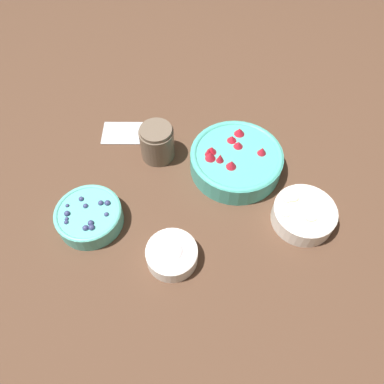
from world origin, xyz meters
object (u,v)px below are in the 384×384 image
(bowl_strawberries, at_px, (236,159))
(bowl_blueberries, at_px, (89,216))
(bowl_bananas, at_px, (304,214))
(jar_chocolate, at_px, (157,143))
(bowl_cream, at_px, (172,254))

(bowl_strawberries, bearing_deg, bowl_blueberries, -131.88)
(bowl_blueberries, distance_m, bowl_bananas, 0.54)
(bowl_bananas, xyz_separation_m, jar_chocolate, (-0.44, 0.05, 0.02))
(bowl_blueberries, xyz_separation_m, bowl_cream, (0.24, -0.01, -0.00))
(bowl_bananas, bearing_deg, bowl_blueberries, -156.11)
(bowl_blueberries, xyz_separation_m, bowl_bananas, (0.49, 0.22, 0.00))
(bowl_strawberries, relative_size, bowl_bananas, 1.60)
(bowl_strawberries, xyz_separation_m, jar_chocolate, (-0.22, -0.04, 0.01))
(bowl_strawberries, height_order, bowl_bananas, bowl_strawberries)
(bowl_blueberries, bearing_deg, bowl_bananas, 23.89)
(bowl_cream, bearing_deg, bowl_strawberries, 82.23)
(bowl_bananas, height_order, bowl_cream, same)
(bowl_strawberries, distance_m, bowl_cream, 0.33)
(bowl_bananas, height_order, jar_chocolate, jar_chocolate)
(bowl_strawberries, xyz_separation_m, bowl_bananas, (0.22, -0.09, -0.01))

